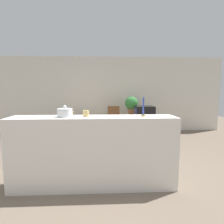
{
  "coord_description": "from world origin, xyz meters",
  "views": [
    {
      "loc": [
        0.16,
        -2.97,
        1.48
      ],
      "look_at": [
        0.41,
        2.27,
        0.85
      ],
      "focal_mm": 28.0,
      "sensor_mm": 36.0,
      "label": 1
    }
  ],
  "objects_px": {
    "couch": "(76,134)",
    "decorative_bowl": "(65,113)",
    "potted_plant": "(131,104)",
    "wooden_chair": "(114,120)",
    "television": "(144,114)"
  },
  "relations": [
    {
      "from": "wooden_chair",
      "to": "potted_plant",
      "type": "distance_m",
      "value": 0.85
    },
    {
      "from": "wooden_chair",
      "to": "potted_plant",
      "type": "relative_size",
      "value": 1.67
    },
    {
      "from": "wooden_chair",
      "to": "decorative_bowl",
      "type": "height_order",
      "value": "decorative_bowl"
    },
    {
      "from": "television",
      "to": "potted_plant",
      "type": "bearing_deg",
      "value": 110.56
    },
    {
      "from": "couch",
      "to": "decorative_bowl",
      "type": "distance_m",
      "value": 2.43
    },
    {
      "from": "wooden_chair",
      "to": "couch",
      "type": "bearing_deg",
      "value": -142.52
    },
    {
      "from": "potted_plant",
      "to": "television",
      "type": "bearing_deg",
      "value": -69.44
    },
    {
      "from": "couch",
      "to": "decorative_bowl",
      "type": "bearing_deg",
      "value": -84.43
    },
    {
      "from": "potted_plant",
      "to": "decorative_bowl",
      "type": "height_order",
      "value": "potted_plant"
    },
    {
      "from": "couch",
      "to": "decorative_bowl",
      "type": "relative_size",
      "value": 8.92
    },
    {
      "from": "television",
      "to": "wooden_chair",
      "type": "xyz_separation_m",
      "value": [
        -0.91,
        0.48,
        -0.23
      ]
    },
    {
      "from": "television",
      "to": "potted_plant",
      "type": "height_order",
      "value": "potted_plant"
    },
    {
      "from": "wooden_chair",
      "to": "potted_plant",
      "type": "bearing_deg",
      "value": 23.08
    },
    {
      "from": "television",
      "to": "potted_plant",
      "type": "relative_size",
      "value": 0.95
    },
    {
      "from": "couch",
      "to": "potted_plant",
      "type": "height_order",
      "value": "potted_plant"
    }
  ]
}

